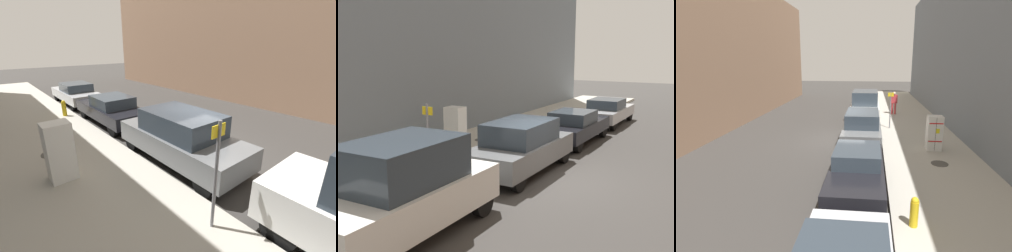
# 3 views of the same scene
# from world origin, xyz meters

# --- Properties ---
(ground_plane) EXTENTS (80.00, 80.00, 0.00)m
(ground_plane) POSITION_xyz_m (0.00, 0.00, 0.00)
(ground_plane) COLOR #383533
(sidewalk_slab) EXTENTS (4.25, 44.00, 0.16)m
(sidewalk_slab) POSITION_xyz_m (-4.27, 0.00, 0.08)
(sidewalk_slab) COLOR #B2ADA0
(sidewalk_slab) RESTS_ON ground
(building_facade_near) EXTENTS (2.49, 39.60, 10.35)m
(building_facade_near) POSITION_xyz_m (-7.64, 0.00, 5.17)
(building_facade_near) COLOR slate
(building_facade_near) RESTS_ON ground
(building_facade_across) EXTENTS (2.19, 37.40, 9.97)m
(building_facade_across) POSITION_xyz_m (8.30, 0.00, 4.98)
(building_facade_across) COLOR #937056
(building_facade_across) RESTS_ON ground
(discarded_refrigerator) EXTENTS (0.69, 0.60, 1.66)m
(discarded_refrigerator) POSITION_xyz_m (-4.55, 1.41, 0.99)
(discarded_refrigerator) COLOR white
(discarded_refrigerator) RESTS_ON sidewalk_slab
(manhole_cover) EXTENTS (0.70, 0.70, 0.02)m
(manhole_cover) POSITION_xyz_m (-4.43, 3.24, 0.17)
(manhole_cover) COLOR #47443F
(manhole_cover) RESTS_ON sidewalk_slab
(street_sign_post) EXTENTS (0.36, 0.07, 2.33)m
(street_sign_post) POSITION_xyz_m (-2.72, -2.45, 1.48)
(street_sign_post) COLOR slate
(street_sign_post) RESTS_ON sidewalk_slab
(fire_hydrant) EXTENTS (0.22, 0.22, 0.83)m
(fire_hydrant) POSITION_xyz_m (-2.69, 7.64, 0.59)
(fire_hydrant) COLOR gold
(fire_hydrant) RESTS_ON sidewalk_slab
(pedestrian_walking_far) EXTENTS (0.51, 0.24, 1.77)m
(pedestrian_walking_far) POSITION_xyz_m (-3.31, -6.93, 1.20)
(pedestrian_walking_far) COLOR #B73338
(pedestrian_walking_far) RESTS_ON sidewalk_slab
(parked_van_white) EXTENTS (2.01, 4.79, 2.16)m
(parked_van_white) POSITION_xyz_m (-1.09, -5.27, 1.08)
(parked_van_white) COLOR silver
(parked_van_white) RESTS_ON ground
(parked_suv_gray) EXTENTS (1.92, 4.70, 1.73)m
(parked_suv_gray) POSITION_xyz_m (-1.09, 0.26, 0.88)
(parked_suv_gray) COLOR slate
(parked_suv_gray) RESTS_ON ground
(parked_sedan_dark) EXTENTS (1.80, 4.60, 1.41)m
(parked_sedan_dark) POSITION_xyz_m (-1.09, 5.36, 0.74)
(parked_sedan_dark) COLOR black
(parked_sedan_dark) RESTS_ON ground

